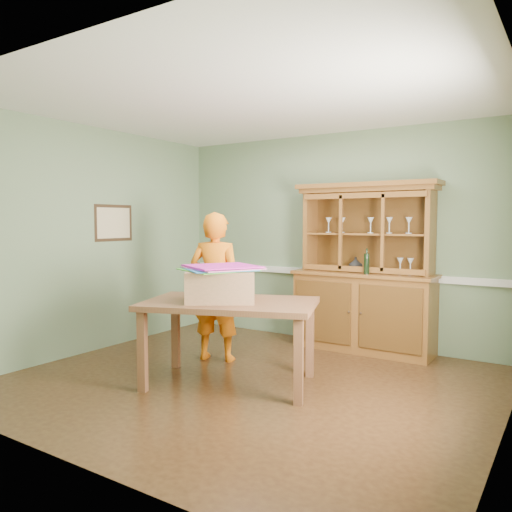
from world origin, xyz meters
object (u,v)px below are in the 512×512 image
Objects in this scene: person at (216,287)px; cardboard_box at (221,286)px; china_hutch at (364,292)px; dining_table at (230,311)px.

cardboard_box is at bearing 113.48° from person.
china_hutch is 1.21× the size of person.
cardboard_box is 0.88m from person.
china_hutch is 2.02m from dining_table.
dining_table is 1.11× the size of person.
cardboard_box reaches higher than dining_table.
china_hutch reaches higher than dining_table.
cardboard_box is 0.38× the size of person.
china_hutch is at bearing -150.89° from person.
cardboard_box is at bearing -109.23° from china_hutch.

